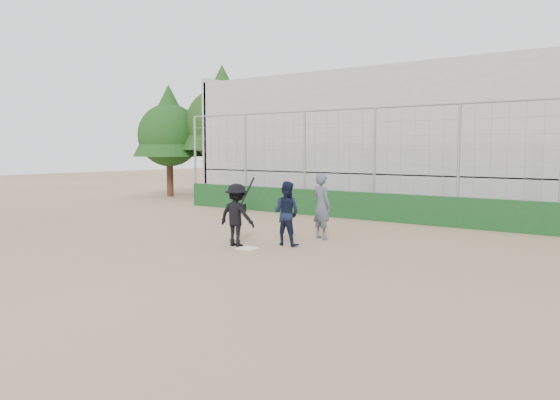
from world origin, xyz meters
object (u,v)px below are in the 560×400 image
Objects in this scene: catcher_crouched at (286,224)px; batter_at_plate at (237,215)px; equipment_bag at (236,208)px; umpire at (322,209)px.

batter_at_plate is at bearing -140.54° from catcher_crouched.
batter_at_plate is 1.33m from catcher_crouched.
catcher_crouched reaches higher than equipment_bag.
equipment_bag is at bearing 140.78° from catcher_crouched.
batter_at_plate is 2.58m from umpire.
batter_at_plate is 7.95m from equipment_bag.
equipment_bag is (-6.26, 5.11, -0.42)m from catcher_crouched.
batter_at_plate is at bearing -48.53° from equipment_bag.
catcher_crouched is at bearing 39.46° from batter_at_plate.
catcher_crouched is at bearing 103.99° from umpire.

